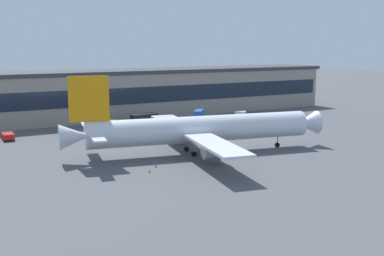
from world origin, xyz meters
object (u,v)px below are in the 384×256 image
object	(u,v)px
pushback_tractor	(8,136)
baggage_tug	(240,114)
airliner	(197,129)
fuel_truck	(144,119)
traffic_cone_0	(149,171)
stair_truck	(199,115)
traffic_cone_2	(213,159)
traffic_cone_1	(156,165)
belt_loader	(105,122)

from	to	relation	value
pushback_tractor	baggage_tug	distance (m)	73.59
airliner	fuel_truck	bearing A→B (deg)	82.91
airliner	traffic_cone_0	distance (m)	19.10
stair_truck	traffic_cone_0	distance (m)	61.18
traffic_cone_2	traffic_cone_0	bearing A→B (deg)	-172.63
pushback_tractor	fuel_truck	xyz separation A→B (m)	(38.89, 4.73, 0.83)
baggage_tug	pushback_tractor	bearing A→B (deg)	-176.65
airliner	traffic_cone_0	size ratio (longest dim) A/B	89.02
pushback_tractor	stair_truck	xyz separation A→B (m)	(56.33, 2.33, 0.93)
airliner	traffic_cone_1	bearing A→B (deg)	-153.24
baggage_tug	traffic_cone_1	world-z (taller)	baggage_tug
fuel_truck	traffic_cone_1	xyz separation A→B (m)	(-18.05, -47.11, -1.53)
airliner	stair_truck	distance (m)	44.41
baggage_tug	belt_loader	xyz separation A→B (m)	(-45.22, 4.50, 0.07)
belt_loader	traffic_cone_2	distance (m)	52.50
airliner	belt_loader	world-z (taller)	airliner
pushback_tractor	fuel_truck	world-z (taller)	fuel_truck
traffic_cone_1	airliner	bearing A→B (deg)	26.76
traffic_cone_0	fuel_truck	bearing A→B (deg)	67.50
baggage_tug	traffic_cone_1	size ratio (longest dim) A/B	5.75
pushback_tractor	traffic_cone_1	bearing A→B (deg)	-63.82
airliner	traffic_cone_0	xyz separation A→B (m)	(-15.73, -9.59, -5.03)
airliner	traffic_cone_2	xyz separation A→B (m)	(-0.71, -7.65, -5.04)
baggage_tug	stair_truck	bearing A→B (deg)	-173.45
airliner	fuel_truck	size ratio (longest dim) A/B	6.74
baggage_tug	airliner	bearing A→B (deg)	-134.64
pushback_tractor	traffic_cone_1	world-z (taller)	pushback_tractor
airliner	pushback_tractor	xyz separation A→B (m)	(-33.84, 35.82, -4.32)
airliner	traffic_cone_2	world-z (taller)	airliner
stair_truck	pushback_tractor	bearing A→B (deg)	-177.63
stair_truck	traffic_cone_2	world-z (taller)	stair_truck
stair_truck	fuel_truck	distance (m)	17.61
belt_loader	traffic_cone_1	world-z (taller)	belt_loader
baggage_tug	traffic_cone_0	bearing A→B (deg)	-138.07
fuel_truck	belt_loader	bearing A→B (deg)	159.07
belt_loader	traffic_cone_2	xyz separation A→B (m)	(4.89, -52.27, -0.82)
airliner	baggage_tug	distance (m)	56.54
stair_truck	traffic_cone_1	bearing A→B (deg)	-128.45
traffic_cone_0	traffic_cone_1	bearing A→B (deg)	48.11
stair_truck	traffic_cone_0	bearing A→B (deg)	-128.68
pushback_tractor	baggage_tug	world-z (taller)	baggage_tug
traffic_cone_1	fuel_truck	bearing A→B (deg)	69.03
airliner	belt_loader	xyz separation A→B (m)	(-5.60, 44.62, -4.21)
stair_truck	traffic_cone_1	xyz separation A→B (m)	(-35.50, -44.71, -1.62)
stair_truck	traffic_cone_2	distance (m)	51.37
traffic_cone_0	traffic_cone_1	distance (m)	4.07
pushback_tractor	stair_truck	bearing A→B (deg)	2.37
pushback_tractor	belt_loader	bearing A→B (deg)	17.30
pushback_tractor	stair_truck	size ratio (longest dim) A/B	0.79
stair_truck	fuel_truck	xyz separation A→B (m)	(-17.45, 2.40, -0.10)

